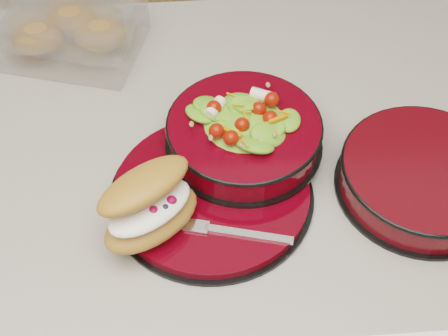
{
  "coord_description": "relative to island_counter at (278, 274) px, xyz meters",
  "views": [
    {
      "loc": [
        -0.17,
        -0.67,
        1.64
      ],
      "look_at": [
        -0.12,
        -0.1,
        0.94
      ],
      "focal_mm": 50.0,
      "sensor_mm": 36.0,
      "label": 1
    }
  ],
  "objects": [
    {
      "name": "salad_bowl",
      "position": [
        -0.09,
        -0.04,
        0.5
      ],
      "size": [
        0.24,
        0.24,
        0.1
      ],
      "rotation": [
        0.0,
        0.0,
        0.33
      ],
      "color": "black",
      "rests_on": "dinner_plate"
    },
    {
      "name": "croissant",
      "position": [
        -0.23,
        -0.17,
        0.51
      ],
      "size": [
        0.16,
        0.16,
        0.09
      ],
      "rotation": [
        0.0,
        0.0,
        0.64
      ],
      "color": "#B97838",
      "rests_on": "dinner_plate"
    },
    {
      "name": "extra_bowl",
      "position": [
        0.17,
        -0.12,
        0.48
      ],
      "size": [
        0.25,
        0.25,
        0.05
      ],
      "rotation": [
        0.0,
        0.0,
        -0.31
      ],
      "color": "black",
      "rests_on": "island_counter"
    },
    {
      "name": "pastry_box",
      "position": [
        -0.38,
        0.24,
        0.49
      ],
      "size": [
        0.29,
        0.24,
        0.09
      ],
      "rotation": [
        0.0,
        0.0,
        -0.29
      ],
      "color": "white",
      "rests_on": "island_counter"
    },
    {
      "name": "fork",
      "position": [
        -0.12,
        -0.19,
        0.47
      ],
      "size": [
        0.15,
        0.05,
        0.0
      ],
      "rotation": [
        0.0,
        0.0,
        1.31
      ],
      "color": "silver",
      "rests_on": "dinner_plate"
    },
    {
      "name": "dinner_plate",
      "position": [
        -0.14,
        -0.12,
        0.46
      ],
      "size": [
        0.3,
        0.3,
        0.02
      ],
      "rotation": [
        0.0,
        0.0,
        -0.14
      ],
      "color": "black",
      "rests_on": "island_counter"
    },
    {
      "name": "island_counter",
      "position": [
        0.0,
        0.0,
        0.0
      ],
      "size": [
        1.24,
        0.74,
        0.9
      ],
      "color": "white",
      "rests_on": "ground"
    }
  ]
}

